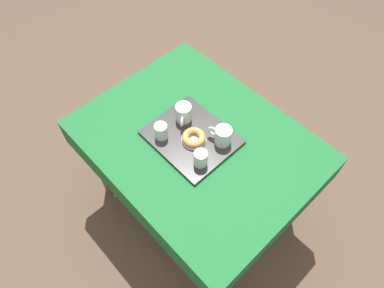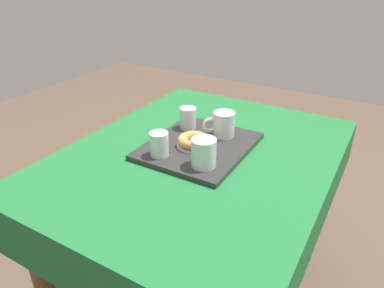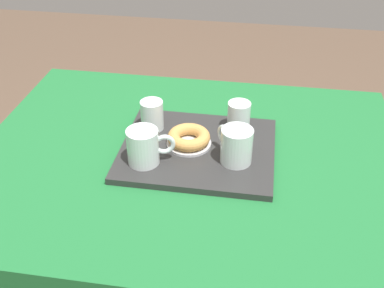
% 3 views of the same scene
% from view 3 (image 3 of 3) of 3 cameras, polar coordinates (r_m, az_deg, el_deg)
% --- Properties ---
extents(dining_table, '(1.13, 0.88, 0.73)m').
position_cam_3_polar(dining_table, '(1.31, -0.54, -4.92)').
color(dining_table, '#1E6B33').
rests_on(dining_table, ground).
extents(serving_tray, '(0.40, 0.34, 0.02)m').
position_cam_3_polar(serving_tray, '(1.26, 0.70, -0.69)').
color(serving_tray, '#2D2D2D').
rests_on(serving_tray, dining_table).
extents(tea_mug_left, '(0.12, 0.08, 0.09)m').
position_cam_3_polar(tea_mug_left, '(1.18, -5.81, -0.43)').
color(tea_mug_left, silver).
rests_on(tea_mug_left, serving_tray).
extents(tea_mug_right, '(0.10, 0.11, 0.09)m').
position_cam_3_polar(tea_mug_right, '(1.18, 5.32, -0.29)').
color(tea_mug_right, silver).
rests_on(tea_mug_right, serving_tray).
extents(water_glass_near, '(0.06, 0.06, 0.08)m').
position_cam_3_polar(water_glass_near, '(1.32, -4.81, 3.32)').
color(water_glass_near, silver).
rests_on(water_glass_near, serving_tray).
extents(water_glass_far, '(0.06, 0.06, 0.08)m').
position_cam_3_polar(water_glass_far, '(1.31, 5.64, 3.17)').
color(water_glass_far, silver).
rests_on(water_glass_far, serving_tray).
extents(donut_plate_left, '(0.12, 0.12, 0.01)m').
position_cam_3_polar(donut_plate_left, '(1.26, -0.47, 0.09)').
color(donut_plate_left, silver).
rests_on(donut_plate_left, serving_tray).
extents(sugar_donut_left, '(0.11, 0.11, 0.03)m').
position_cam_3_polar(sugar_donut_left, '(1.25, -0.47, 0.84)').
color(sugar_donut_left, tan).
rests_on(sugar_donut_left, donut_plate_left).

